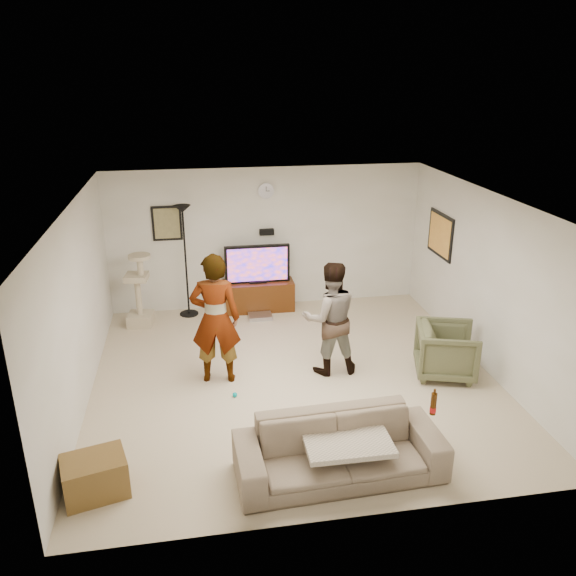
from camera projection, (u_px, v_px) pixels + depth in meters
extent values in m
cube|color=#C6AD93|center=(294.00, 378.00, 8.07)|extent=(5.50, 5.50, 0.02)
cube|color=white|center=(295.00, 201.00, 7.17)|extent=(5.50, 5.50, 0.02)
cube|color=beige|center=(266.00, 238.00, 10.15)|extent=(5.50, 0.04, 2.50)
cube|color=beige|center=(350.00, 407.00, 5.09)|extent=(5.50, 0.04, 2.50)
cube|color=beige|center=(78.00, 308.00, 7.19)|extent=(0.04, 5.50, 2.50)
cube|color=beige|center=(487.00, 282.00, 8.06)|extent=(0.04, 5.50, 2.50)
cylinder|color=silver|center=(266.00, 191.00, 9.82)|extent=(0.26, 0.04, 0.26)
cube|color=black|center=(267.00, 232.00, 10.05)|extent=(0.25, 0.10, 0.10)
cube|color=olive|center=(167.00, 223.00, 9.74)|extent=(0.42, 0.03, 0.52)
cube|color=gold|center=(440.00, 235.00, 9.44)|extent=(0.03, 0.78, 0.62)
cube|color=#3E1E09|center=(258.00, 296.00, 10.25)|extent=(1.26, 0.45, 0.53)
cube|color=#B4B3C0|center=(260.00, 316.00, 9.96)|extent=(0.40, 0.30, 0.07)
cube|color=black|center=(257.00, 264.00, 10.03)|extent=(1.14, 0.08, 0.67)
cube|color=#E04C1E|center=(258.00, 265.00, 9.99)|extent=(1.04, 0.01, 0.59)
cylinder|color=black|center=(186.00, 262.00, 9.79)|extent=(0.32, 0.32, 1.95)
cube|color=#B6AA8D|center=(138.00, 290.00, 9.51)|extent=(0.45, 0.45, 1.25)
imported|color=#9E9E9E|center=(215.00, 319.00, 7.70)|extent=(0.72, 0.52, 1.83)
imported|color=#344EA0|center=(330.00, 318.00, 7.96)|extent=(0.80, 0.63, 1.63)
imported|color=#776755|center=(339.00, 449.00, 6.03)|extent=(2.21, 0.94, 0.64)
cube|color=beige|center=(346.00, 439.00, 6.00)|extent=(0.91, 0.71, 0.06)
cylinder|color=#3C1F06|center=(433.00, 404.00, 6.03)|extent=(0.06, 0.06, 0.25)
imported|color=#505337|center=(446.00, 351.00, 8.02)|extent=(1.00, 0.99, 0.74)
cube|color=brown|center=(95.00, 476.00, 5.80)|extent=(0.72, 0.61, 0.41)
sphere|color=#009DA9|center=(235.00, 395.00, 7.57)|extent=(0.06, 0.06, 0.06)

